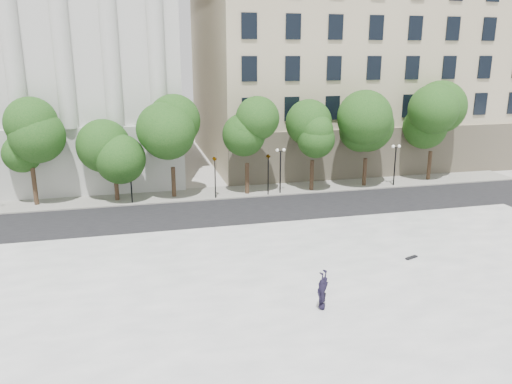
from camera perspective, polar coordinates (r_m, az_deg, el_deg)
The scene contains 12 objects.
ground at distance 22.60m, azimuth 4.42°, elevation -16.44°, with size 160.00×160.00×0.00m, color beige.
plaza at distance 24.97m, azimuth 2.26°, elevation -12.49°, with size 44.00×22.00×0.45m, color white.
street at distance 38.59m, azimuth -3.86°, elevation -2.57°, with size 60.00×8.00×0.02m, color black.
far_sidewalk at distance 44.25m, azimuth -5.21°, elevation -0.17°, with size 60.00×4.00×0.12m, color #9B998F.
building_west at distance 57.80m, azimuth -25.45°, elevation 14.97°, with size 31.50×27.65×25.60m.
building_east at distance 62.81m, azimuth 11.25°, elevation 14.45°, with size 36.00×26.15×23.00m.
traffic_light_west at distance 41.80m, azimuth -4.74°, elevation 4.00°, with size 0.79×1.69×4.17m.
traffic_light_east at distance 42.75m, azimuth 1.42°, elevation 4.34°, with size 0.58×1.76×4.20m.
person_lying at distance 23.99m, azimuth 7.52°, elevation -12.57°, with size 0.69×0.45×1.90m, color black.
skateboard at distance 30.69m, azimuth 17.34°, elevation -7.16°, with size 0.86×0.22×0.09m, color black.
street_trees at distance 43.09m, azimuth -2.63°, elevation 6.36°, with size 46.02×4.97×7.76m.
lamp_posts at distance 42.13m, azimuth -5.95°, elevation 3.00°, with size 35.64×0.28×4.43m.
Camera 1 is at (-6.16, -18.19, 11.92)m, focal length 35.00 mm.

